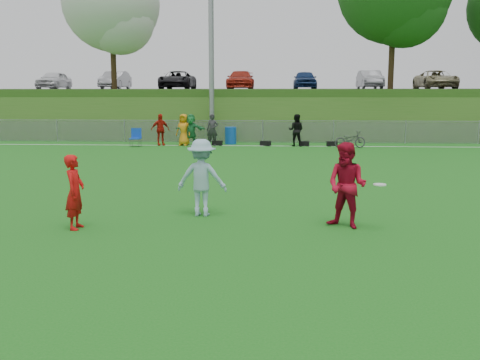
# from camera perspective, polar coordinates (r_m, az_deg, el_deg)

# --- Properties ---
(ground) EXTENTS (120.00, 120.00, 0.00)m
(ground) POSITION_cam_1_polar(r_m,az_deg,el_deg) (10.86, 0.22, -5.53)
(ground) COLOR #166415
(ground) RESTS_ON ground
(sideline_far) EXTENTS (60.00, 0.10, 0.01)m
(sideline_far) POSITION_cam_1_polar(r_m,az_deg,el_deg) (28.62, 2.35, 3.66)
(sideline_far) COLOR white
(sideline_far) RESTS_ON ground
(fence) EXTENTS (58.00, 0.06, 1.30)m
(fence) POSITION_cam_1_polar(r_m,az_deg,el_deg) (30.56, 2.44, 5.22)
(fence) COLOR gray
(fence) RESTS_ON ground
(light_pole) EXTENTS (1.20, 0.40, 12.15)m
(light_pole) POSITION_cam_1_polar(r_m,az_deg,el_deg) (31.74, -3.10, 16.32)
(light_pole) COLOR gray
(light_pole) RESTS_ON ground
(berm) EXTENTS (120.00, 18.00, 3.00)m
(berm) POSITION_cam_1_polar(r_m,az_deg,el_deg) (41.51, 2.76, 7.44)
(berm) COLOR #2B5919
(berm) RESTS_ON ground
(parking_lot) EXTENTS (120.00, 12.00, 0.10)m
(parking_lot) POSITION_cam_1_polar(r_m,az_deg,el_deg) (43.49, 2.82, 9.56)
(parking_lot) COLOR black
(parking_lot) RESTS_ON berm
(tree_white_flowering) EXTENTS (6.30, 6.30, 8.78)m
(tree_white_flowering) POSITION_cam_1_polar(r_m,az_deg,el_deg) (37.33, -13.34, 17.52)
(tree_white_flowering) COLOR black
(tree_white_flowering) RESTS_ON berm
(car_row) EXTENTS (32.04, 5.18, 1.44)m
(car_row) POSITION_cam_1_polar(r_m,az_deg,el_deg) (42.53, 1.21, 10.62)
(car_row) COLOR silver
(car_row) RESTS_ON parking_lot
(spectator_row) EXTENTS (8.31, 0.83, 1.69)m
(spectator_row) POSITION_cam_1_polar(r_m,az_deg,el_deg) (28.75, -3.30, 5.36)
(spectator_row) COLOR #B4160C
(spectator_row) RESTS_ON ground
(gear_bags) EXTENTS (6.71, 0.50, 0.26)m
(gear_bags) POSITION_cam_1_polar(r_m,az_deg,el_deg) (28.71, 4.23, 3.91)
(gear_bags) COLOR black
(gear_bags) RESTS_ON ground
(player_red_left) EXTENTS (0.38, 0.57, 1.54)m
(player_red_left) POSITION_cam_1_polar(r_m,az_deg,el_deg) (11.44, -17.21, -1.24)
(player_red_left) COLOR red
(player_red_left) RESTS_ON ground
(player_red_center) EXTENTS (1.09, 1.04, 1.78)m
(player_red_center) POSITION_cam_1_polar(r_m,az_deg,el_deg) (11.23, 11.34, -0.57)
(player_red_center) COLOR #A80B24
(player_red_center) RESTS_ON ground
(player_blue) EXTENTS (1.18, 0.73, 1.75)m
(player_blue) POSITION_cam_1_polar(r_m,az_deg,el_deg) (12.15, -4.10, 0.25)
(player_blue) COLOR #90B7C8
(player_blue) RESTS_ON ground
(frisbee) EXTENTS (0.26, 0.26, 0.02)m
(frisbee) POSITION_cam_1_polar(r_m,az_deg,el_deg) (11.13, 14.68, -0.48)
(frisbee) COLOR white
(frisbee) RESTS_ON ground
(recycling_bin) EXTENTS (0.75, 0.75, 0.94)m
(recycling_bin) POSITION_cam_1_polar(r_m,az_deg,el_deg) (29.67, -1.01, 4.76)
(recycling_bin) COLOR #0F45A5
(recycling_bin) RESTS_ON ground
(camp_chair) EXTENTS (0.55, 0.56, 0.97)m
(camp_chair) POSITION_cam_1_polar(r_m,az_deg,el_deg) (28.75, -11.08, 4.08)
(camp_chair) COLOR #103EB6
(camp_chair) RESTS_ON ground
(bicycle) EXTENTS (1.77, 1.03, 0.88)m
(bicycle) POSITION_cam_1_polar(r_m,az_deg,el_deg) (28.06, 11.66, 4.26)
(bicycle) COLOR #303033
(bicycle) RESTS_ON ground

